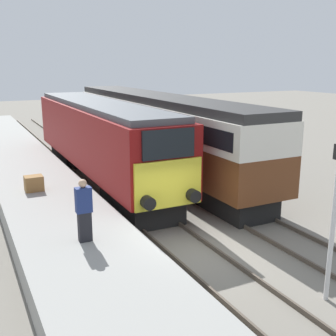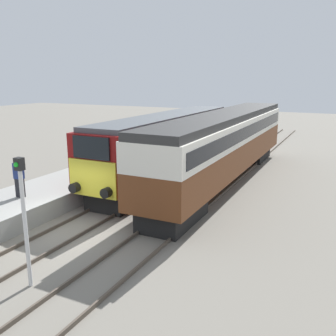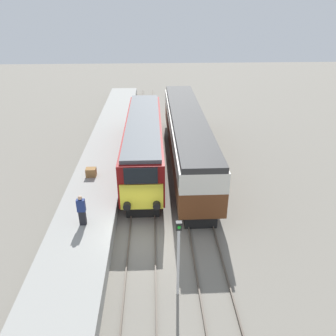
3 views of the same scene
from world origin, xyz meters
name	(u,v)px [view 3 (image 3 of 3)]	position (x,y,z in m)	size (l,w,h in m)	color
ground_plane	(142,243)	(0.00, 0.00, 0.00)	(120.00, 120.00, 0.00)	slate
platform_left	(101,170)	(-3.30, 8.00, 0.43)	(3.50, 50.00, 0.85)	gray
rails_near_track	(144,194)	(0.00, 5.00, 0.07)	(1.51, 60.00, 0.14)	#4C4238
rails_far_track	(193,193)	(3.40, 5.00, 0.07)	(1.50, 60.00, 0.14)	#4C4238
locomotive	(144,141)	(0.00, 9.28, 2.23)	(2.70, 15.37, 3.97)	black
passenger_carriage	(187,133)	(3.40, 10.07, 2.51)	(2.75, 18.76, 4.14)	black
person_on_platform	(82,210)	(-3.21, 0.68, 1.76)	(0.44, 0.26, 1.81)	black
signal_post	(178,253)	(1.70, -3.62, 2.35)	(0.24, 0.28, 3.96)	silver
luggage_crate	(91,172)	(-3.68, 6.33, 1.15)	(0.70, 0.56, 0.60)	olive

